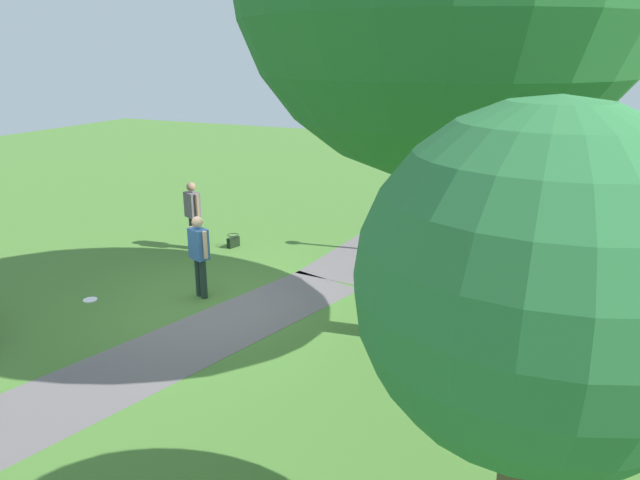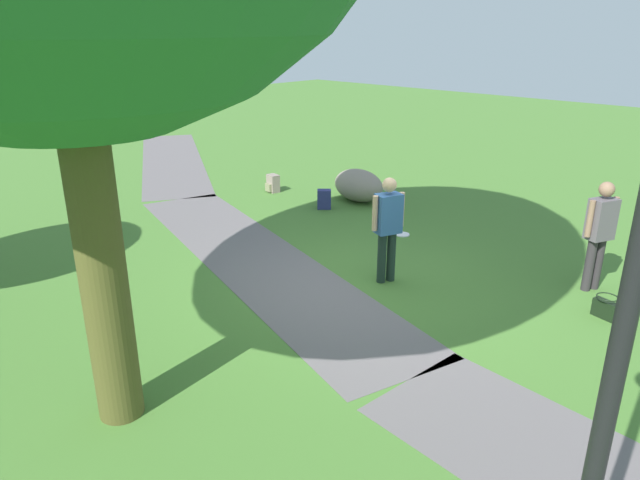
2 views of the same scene
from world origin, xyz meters
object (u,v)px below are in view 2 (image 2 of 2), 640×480
(lamp_post, at_px, (622,337))
(frisbee_on_grass, at_px, (402,234))
(backpack_by_boulder, at_px, (324,199))
(lawn_boulder, at_px, (358,185))
(woman_with_handbag, at_px, (600,229))
(man_near_boulder, at_px, (388,223))
(handbag_on_grass, at_px, (605,308))
(spare_backpack_on_lawn, at_px, (273,184))

(lamp_post, xyz_separation_m, frisbee_on_grass, (5.22, -5.62, -2.29))
(backpack_by_boulder, xyz_separation_m, frisbee_on_grass, (-2.15, 0.19, -0.18))
(lawn_boulder, distance_m, backpack_by_boulder, 0.96)
(woman_with_handbag, xyz_separation_m, frisbee_on_grass, (3.33, 0.03, -0.91))
(man_near_boulder, xyz_separation_m, handbag_on_grass, (-2.78, -1.07, -0.77))
(handbag_on_grass, distance_m, spare_backpack_on_lawn, 7.75)
(lamp_post, xyz_separation_m, lawn_boulder, (7.24, -6.75, -1.96))
(woman_with_handbag, relative_size, backpack_by_boulder, 4.00)
(lamp_post, distance_m, backpack_by_boulder, 9.62)
(lamp_post, bearing_deg, backpack_by_boulder, -38.22)
(backpack_by_boulder, bearing_deg, lawn_boulder, -97.97)
(backpack_by_boulder, bearing_deg, handbag_on_grass, 171.13)
(backpack_by_boulder, height_order, spare_backpack_on_lawn, same)
(woman_with_handbag, height_order, backpack_by_boulder, woman_with_handbag)
(handbag_on_grass, bearing_deg, lawn_boulder, -17.78)
(lawn_boulder, relative_size, man_near_boulder, 0.93)
(spare_backpack_on_lawn, bearing_deg, woman_with_handbag, 177.92)
(spare_backpack_on_lawn, bearing_deg, lamp_post, 146.99)
(lawn_boulder, relative_size, frisbee_on_grass, 5.67)
(handbag_on_grass, relative_size, backpack_by_boulder, 0.85)
(lamp_post, height_order, backpack_by_boulder, lamp_post)
(frisbee_on_grass, bearing_deg, spare_backpack_on_lawn, -4.27)
(lawn_boulder, distance_m, man_near_boulder, 4.27)
(man_near_boulder, bearing_deg, spare_backpack_on_lawn, -23.21)
(lawn_boulder, bearing_deg, lamp_post, 137.04)
(woman_with_handbag, distance_m, man_near_boulder, 2.95)
(spare_backpack_on_lawn, bearing_deg, backpack_by_boulder, 176.66)
(man_near_boulder, height_order, spare_backpack_on_lawn, man_near_boulder)
(lamp_post, distance_m, lawn_boulder, 10.09)
(backpack_by_boulder, height_order, frisbee_on_grass, backpack_by_boulder)
(lawn_boulder, distance_m, woman_with_handbag, 5.50)
(lawn_boulder, xyz_separation_m, man_near_boulder, (-3.05, 2.94, 0.57))
(lamp_post, height_order, handbag_on_grass, lamp_post)
(lamp_post, distance_m, spare_backpack_on_lawn, 11.05)
(frisbee_on_grass, bearing_deg, lamp_post, 132.90)
(woman_with_handbag, bearing_deg, man_near_boulder, 38.61)
(lamp_post, bearing_deg, man_near_boulder, -42.23)
(man_near_boulder, xyz_separation_m, spare_backpack_on_lawn, (4.90, -2.10, -0.72))
(lamp_post, distance_m, frisbee_on_grass, 8.00)
(woman_with_handbag, xyz_separation_m, man_near_boulder, (2.30, 1.84, -0.01))
(man_near_boulder, relative_size, spare_backpack_on_lawn, 3.97)
(lamp_post, distance_m, man_near_boulder, 5.83)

